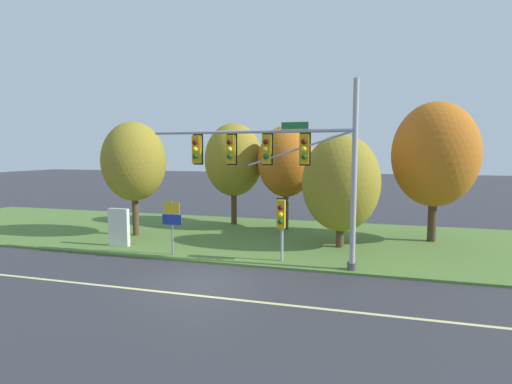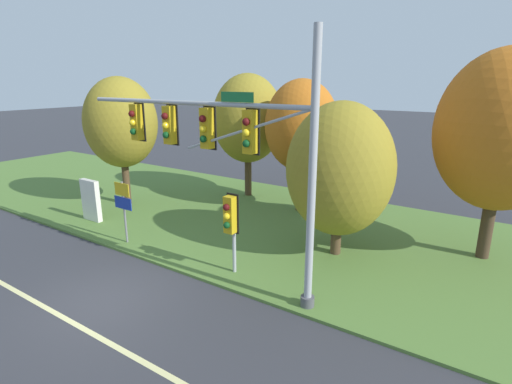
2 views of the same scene
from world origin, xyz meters
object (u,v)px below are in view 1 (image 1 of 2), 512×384
Objects in this scene: tree_nearest_road at (134,162)px; tree_mid_verge at (341,183)px; pedestrian_signal_near_kerb at (281,217)px; tree_tall_centre at (435,155)px; tree_left_of_mast at (234,160)px; tree_behind_signpost at (286,162)px; traffic_signal_mast at (282,158)px; route_sign_post at (172,219)px; info_kiosk at (119,227)px.

tree_nearest_road reaches higher than tree_mid_verge.
tree_tall_centre reaches higher than pedestrian_signal_near_kerb.
tree_tall_centre is at bearing -9.36° from tree_left_of_mast.
pedestrian_signal_near_kerb is 0.38× the size of tree_tall_centre.
tree_left_of_mast reaches higher than tree_behind_signpost.
tree_behind_signpost is 8.22m from tree_tall_centre.
tree_behind_signpost is at bearing 27.23° from tree_nearest_road.
traffic_signal_mast is 9.82m from tree_left_of_mast.
info_kiosk is (-3.42, 0.85, -0.70)m from route_sign_post.
info_kiosk is at bearing 175.55° from pedestrian_signal_near_kerb.
tree_left_of_mast is at bearing 88.90° from route_sign_post.
tree_mid_verge is at bearing 60.67° from traffic_signal_mast.
pedestrian_signal_near_kerb is 5.09m from route_sign_post.
info_kiosk is (0.67, -2.54, -3.24)m from tree_nearest_road.
tree_nearest_road is at bearing -152.77° from tree_behind_signpost.
traffic_signal_mast reaches higher than tree_mid_verge.
route_sign_post is 0.45× the size of tree_mid_verge.
pedestrian_signal_near_kerb is 0.42× the size of tree_left_of_mast.
tree_tall_centre is at bearing 27.93° from route_sign_post.
tree_mid_verge is (7.16, -4.61, -1.01)m from tree_left_of_mast.
traffic_signal_mast is 9.34m from info_kiosk.
tree_tall_centre is at bearing 41.88° from pedestrian_signal_near_kerb.
pedestrian_signal_near_kerb is 9.72m from tree_left_of_mast.
tree_nearest_road is 0.88× the size of tree_tall_centre.
tree_behind_signpost is 10.28m from info_kiosk.
tree_behind_signpost is at bearing 100.23° from traffic_signal_mast.
tree_mid_verge is (2.15, 3.83, -1.28)m from traffic_signal_mast.
route_sign_post is 0.34× the size of tree_tall_centre.
tree_behind_signpost is (7.88, 4.05, -0.03)m from tree_nearest_road.
tree_mid_verge is at bearing 1.29° from tree_nearest_road.
pedestrian_signal_near_kerb is at bearing -19.27° from tree_nearest_road.
tree_tall_centre is at bearing 19.62° from info_kiosk.
traffic_signal_mast reaches higher than info_kiosk.
tree_nearest_road is 0.98× the size of tree_left_of_mast.
tree_left_of_mast is 0.90× the size of tree_tall_centre.
tree_left_of_mast is 11.93m from tree_tall_centre.
info_kiosk is at bearing 173.15° from traffic_signal_mast.
route_sign_post is 13.81m from tree_tall_centre.
info_kiosk is at bearing -165.39° from tree_mid_verge.
tree_tall_centre reaches higher than tree_left_of_mast.
info_kiosk is (-7.21, -6.60, -3.20)m from tree_behind_signpost.
route_sign_post is at bearing -116.96° from tree_behind_signpost.
tree_left_of_mast is at bearing 147.23° from tree_mid_verge.
tree_tall_centre is (11.76, -1.94, 0.37)m from tree_left_of_mast.
info_kiosk is (-8.59, 1.03, -3.53)m from traffic_signal_mast.
route_sign_post is 3.60m from info_kiosk.
tree_mid_verge is 5.50m from tree_tall_centre.
tree_nearest_road is at bearing -131.12° from tree_left_of_mast.
traffic_signal_mast reaches higher than tree_nearest_road.
tree_left_of_mast is (-5.01, 8.44, -0.27)m from traffic_signal_mast.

